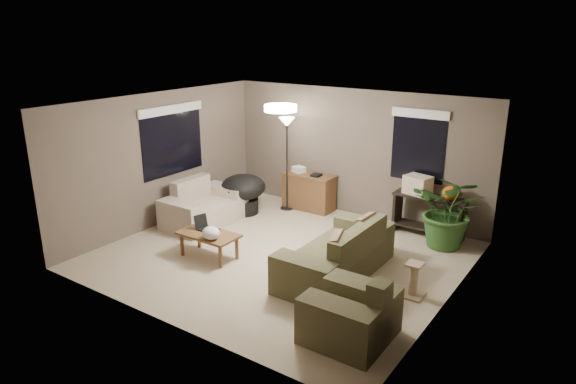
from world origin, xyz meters
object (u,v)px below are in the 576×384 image
Objects in this scene: desk at (309,191)px; console_table at (429,213)px; armchair at (351,316)px; loveseat at (203,208)px; papasan_chair at (243,191)px; main_sofa at (339,257)px; coffee_table at (209,237)px; floor_lamp at (287,133)px; cat_scratching_post at (413,282)px; houseplant at (449,219)px.

desk is 2.55m from console_table.
armchair is 3.69m from console_table.
loveseat reaches higher than console_table.
main_sofa is at bearing -24.47° from papasan_chair.
coffee_table is 3.94m from console_table.
loveseat is 1.38× the size of papasan_chair.
papasan_chair is at bearing 72.52° from loveseat.
loveseat is 1.45× the size of desk.
main_sofa reaches higher than papasan_chair.
papasan_chair reaches higher than coffee_table.
floor_lamp is (-3.29, 3.42, 1.30)m from armchair.
coffee_table is at bearing -168.39° from cat_scratching_post.
cat_scratching_post is at bearing 80.34° from armchair.
loveseat and armchair have the same top height.
coffee_table is 4.06m from houseplant.
papasan_chair reaches higher than console_table.
console_table is 0.99× the size of houseplant.
coffee_table is at bearing -83.66° from floor_lamp.
armchair is 4.69m from desk.
main_sofa is 2.00× the size of desk.
cat_scratching_post is (0.15, -1.96, -0.30)m from houseplant.
houseplant is at bearing 94.24° from cat_scratching_post.
loveseat is at bearing 174.47° from cat_scratching_post.
floor_lamp reaches higher than main_sofa.
console_table is (3.79, 1.84, 0.14)m from loveseat.
desk is 0.85× the size of console_table.
main_sofa is 3.38m from floor_lamp.
cat_scratching_post is (4.39, -0.43, -0.08)m from loveseat.
loveseat reaches higher than desk.
houseplant is at bearing 9.28° from papasan_chair.
desk is 1.30m from floor_lamp.
papasan_chair is at bearing -164.87° from console_table.
papasan_chair is 0.61× the size of floor_lamp.
houseplant reaches higher than cat_scratching_post.
coffee_table is 2.00× the size of cat_scratching_post.
loveseat is at bearing 136.77° from coffee_table.
cat_scratching_post is at bearing -85.76° from houseplant.
armchair is at bearing -91.59° from houseplant.
console_table is 3.64m from papasan_chair.
coffee_table is 0.86× the size of papasan_chair.
coffee_table is at bearing -139.65° from houseplant.
console_table is 0.68× the size of floor_lamp.
desk is at bearing 179.92° from console_table.
armchair is at bearing -99.66° from cat_scratching_post.
loveseat is at bearing 156.24° from armchair.
floor_lamp is 3.82× the size of cat_scratching_post.
main_sofa is 1.38× the size of loveseat.
loveseat reaches higher than cat_scratching_post.
loveseat is 4.22m from console_table.
loveseat is at bearing 172.00° from main_sofa.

